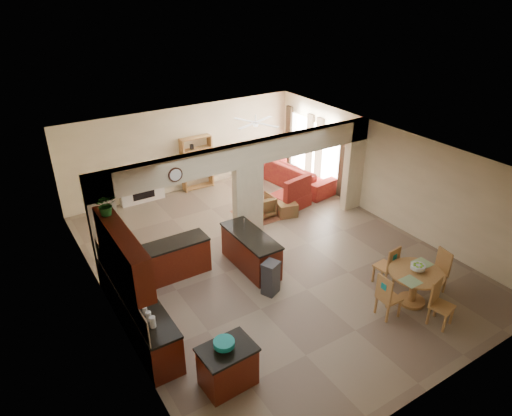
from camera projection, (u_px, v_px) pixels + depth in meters
floor at (269, 257)px, 11.72m from camera, size 10.00×10.00×0.00m
ceiling at (270, 155)px, 10.44m from camera, size 10.00×10.00×0.00m
wall_back at (184, 149)px, 14.83m from camera, size 8.00×0.00×8.00m
wall_front at (442, 330)px, 7.33m from camera, size 8.00×0.00×8.00m
wall_left at (105, 258)px, 9.18m from camera, size 0.00×10.00×10.00m
wall_right at (386, 174)px, 12.98m from camera, size 0.00×10.00×10.00m
partition_left_pier at (105, 232)px, 10.07m from camera, size 0.60×0.25×2.80m
partition_center_pier at (248, 204)px, 11.97m from camera, size 0.80×0.25×2.20m
partition_right_pier at (354, 165)px, 13.59m from camera, size 0.60×0.25×2.80m
partition_header at (248, 154)px, 11.33m from camera, size 8.00×0.25×0.60m
kitchen_counter at (149, 289)px, 9.77m from camera, size 2.52×3.29×1.48m
upper_cabinets at (122, 252)px, 8.43m from camera, size 0.35×2.40×0.90m
peninsula at (251, 251)px, 11.14m from camera, size 0.70×1.85×0.91m
wall_clock at (175, 175)px, 10.29m from camera, size 0.34×0.03×0.34m
rug at (263, 213)px, 13.87m from camera, size 1.60×1.30×0.01m
fireplace at (141, 184)px, 14.31m from camera, size 1.60×0.35×1.20m
shelving_unit at (197, 163)px, 15.10m from camera, size 1.00×0.32×1.80m
window_a at (331, 157)px, 14.79m from camera, size 0.02×0.90×1.90m
window_b at (300, 142)px, 16.06m from camera, size 0.02×0.90×1.90m
glazed_door at (315, 153)px, 15.49m from camera, size 0.02×0.70×2.10m
drape_a_left at (343, 163)px, 14.32m from camera, size 0.10×0.28×2.30m
drape_a_right at (319, 151)px, 15.22m from camera, size 0.10×0.28×2.30m
drape_b_left at (309, 147)px, 15.59m from camera, size 0.10×0.28×2.30m
drape_b_right at (289, 138)px, 16.49m from camera, size 0.10×0.28×2.30m
ceiling_fan at (256, 122)px, 13.51m from camera, size 1.00×1.00×0.10m
kitchen_island at (228, 366)px, 7.93m from camera, size 0.98×0.73×0.83m
teal_bowl at (224, 345)px, 7.70m from camera, size 0.37×0.37×0.17m
trash_can at (271, 279)px, 10.25m from camera, size 0.44×0.42×0.75m
dining_table at (415, 283)px, 9.89m from camera, size 1.17×1.17×0.80m
fruit_bowl at (418, 267)px, 9.77m from camera, size 0.32×0.32×0.17m
sofa at (297, 175)px, 15.50m from camera, size 2.90×1.48×0.81m
chaise at (290, 200)px, 14.22m from camera, size 1.21×1.05×0.42m
armchair at (262, 206)px, 13.61m from camera, size 0.70×0.72×0.63m
ottoman at (286, 209)px, 13.69m from camera, size 0.69×0.69×0.41m
plant at (106, 205)px, 8.66m from camera, size 0.43×0.38×0.44m
chair_north at (389, 264)px, 10.45m from camera, size 0.46×0.46×1.02m
chair_east at (439, 269)px, 10.29m from camera, size 0.48×0.48×1.02m
chair_south at (439, 301)px, 9.29m from camera, size 0.50×0.50×1.02m
chair_west at (387, 295)px, 9.46m from camera, size 0.44×0.44×1.02m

